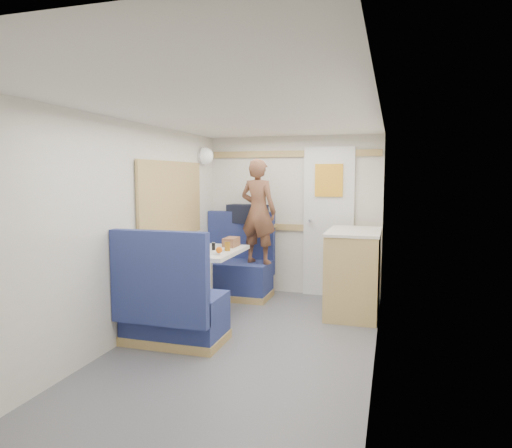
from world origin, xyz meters
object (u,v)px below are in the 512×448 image
(wine_glass, at_px, (206,239))
(duffel_bag, at_px, (247,214))
(tumbler_mid, at_px, (204,241))
(beer_glass, at_px, (227,246))
(person, at_px, (258,211))
(dome_light, at_px, (205,156))
(bench_near, at_px, (172,311))
(dinette_table, at_px, (209,264))
(pepper_grinder, at_px, (213,247))
(cheese_block, at_px, (196,251))
(salt_grinder, at_px, (213,246))
(bench_far, at_px, (236,272))
(tray, at_px, (209,251))
(galley_counter, at_px, (353,271))
(bread_loaf, at_px, (231,242))
(tumbler_left, at_px, (191,249))

(wine_glass, bearing_deg, duffel_bag, 85.74)
(tumbler_mid, distance_m, beer_glass, 0.47)
(person, bearing_deg, dome_light, 8.89)
(wine_glass, distance_m, beer_glass, 0.24)
(duffel_bag, bearing_deg, bench_near, -82.32)
(dinette_table, height_order, tumbler_mid, tumbler_mid)
(person, height_order, tumbler_mid, person)
(pepper_grinder, bearing_deg, person, 76.59)
(duffel_bag, height_order, cheese_block, duffel_bag)
(dinette_table, relative_size, salt_grinder, 11.13)
(dinette_table, bearing_deg, bench_far, 90.00)
(bench_near, xyz_separation_m, dome_light, (-0.39, 1.71, 1.45))
(bench_near, height_order, salt_grinder, bench_near)
(duffel_bag, bearing_deg, tray, -81.38)
(galley_counter, distance_m, pepper_grinder, 1.55)
(wine_glass, bearing_deg, beer_glass, 11.76)
(salt_grinder, xyz_separation_m, bread_loaf, (0.10, 0.28, 0.01))
(person, height_order, tumbler_left, person)
(cheese_block, distance_m, wine_glass, 0.29)
(tumbler_left, height_order, salt_grinder, tumbler_left)
(dome_light, bearing_deg, bread_loaf, -46.17)
(cheese_block, bearing_deg, pepper_grinder, 64.82)
(duffel_bag, xyz_separation_m, pepper_grinder, (0.02, -1.22, -0.25))
(tumbler_left, bearing_deg, wine_glass, 73.33)
(cheese_block, distance_m, tumbler_left, 0.09)
(tray, height_order, pepper_grinder, pepper_grinder)
(person, xyz_separation_m, beer_glass, (-0.10, -0.80, -0.31))
(dinette_table, xyz_separation_m, pepper_grinder, (0.10, -0.10, 0.20))
(person, distance_m, tray, 1.02)
(tray, xyz_separation_m, tumbler_left, (-0.13, -0.15, 0.04))
(galley_counter, distance_m, wine_glass, 1.64)
(bench_far, bearing_deg, wine_glass, -90.94)
(bench_near, distance_m, person, 1.86)
(duffel_bag, relative_size, pepper_grinder, 5.21)
(salt_grinder, bearing_deg, duffel_bag, 88.94)
(tumbler_left, height_order, tumbler_mid, tumbler_mid)
(bench_far, height_order, tumbler_left, bench_far)
(person, distance_m, pepper_grinder, 0.98)
(bench_near, xyz_separation_m, tumbler_left, (-0.08, 0.60, 0.47))
(dome_light, xyz_separation_m, duffel_bag, (0.46, 0.27, -0.73))
(tumbler_mid, height_order, salt_grinder, tumbler_mid)
(dome_light, height_order, pepper_grinder, dome_light)
(wine_glass, distance_m, tumbler_mid, 0.36)
(galley_counter, bearing_deg, dome_light, 170.82)
(cheese_block, height_order, tumbler_left, tumbler_left)
(tumbler_left, xyz_separation_m, pepper_grinder, (0.18, 0.16, -0.00))
(tumbler_left, xyz_separation_m, tumbler_mid, (-0.09, 0.54, 0.00))
(salt_grinder, bearing_deg, tumbler_mid, 129.46)
(person, bearing_deg, cheese_block, 87.06)
(tray, xyz_separation_m, beer_glass, (0.16, 0.12, 0.04))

